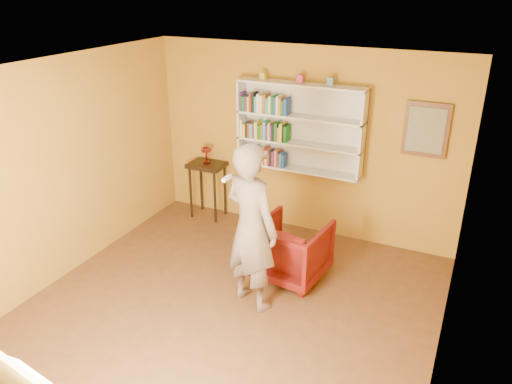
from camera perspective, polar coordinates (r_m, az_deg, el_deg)
room_shell at (r=5.19m, az=-4.48°, el=-5.51°), size 5.30×5.80×2.88m
bookshelf at (r=7.01m, az=5.15°, el=7.38°), size 1.80×0.29×1.23m
books_row_lower at (r=7.24m, az=0.81°, el=4.14°), size 0.69×0.19×0.26m
books_row_middle at (r=7.11m, az=1.08°, el=7.01°), size 0.71×0.18×0.27m
books_row_upper at (r=7.02m, az=1.05°, el=10.03°), size 0.71×0.19×0.27m
ornament_left at (r=7.00m, az=0.81°, el=13.11°), size 0.07×0.07×0.10m
ornament_centre at (r=6.80m, az=5.10°, el=12.75°), size 0.08×0.08×0.11m
ornament_right at (r=6.67m, az=8.52°, el=12.38°), size 0.08×0.08×0.11m
framed_painting at (r=6.66m, az=18.86°, el=6.74°), size 0.55×0.05×0.70m
console_table at (r=7.74m, az=-5.61°, el=2.22°), size 0.54×0.41×0.89m
ruby_lustre at (r=7.62m, az=-5.71°, el=4.64°), size 0.17×0.16×0.27m
armchair at (r=6.28m, az=4.09°, el=-6.58°), size 0.91×0.93×0.77m
person at (r=5.50m, az=-0.54°, el=-4.08°), size 0.83×0.68×1.96m
game_remote at (r=5.12m, az=-3.35°, el=1.57°), size 0.04×0.15×0.04m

